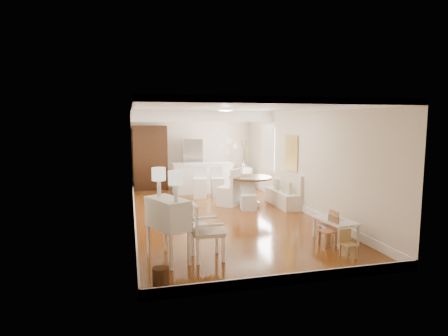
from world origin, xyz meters
name	(u,v)px	position (x,y,z in m)	size (l,w,h in m)	color
room	(219,139)	(0.04, 0.32, 1.98)	(9.00, 9.04, 2.82)	brown
secretary_bureau	(168,230)	(-1.70, -3.05, 0.56)	(0.88, 0.90, 1.13)	white
gustavian_armchair	(208,231)	(-1.00, -3.12, 0.51)	(0.59, 0.59, 1.02)	white
wicker_basket	(161,276)	(-1.91, -3.99, 0.13)	(0.26, 0.26, 0.26)	#4D3118
kids_table	(335,230)	(1.74, -2.80, 0.23)	(0.55, 0.91, 0.46)	white
kids_chair_a	(328,231)	(1.44, -3.01, 0.31)	(0.30, 0.30, 0.62)	#AF784F
kids_chair_b	(328,225)	(1.64, -2.68, 0.31)	(0.30, 0.30, 0.62)	#A7834C
kids_chair_c	(348,244)	(1.48, -3.69, 0.26)	(0.25, 0.25, 0.51)	#AC884E
banquette	(283,189)	(1.99, 0.50, 0.49)	(0.52, 1.60, 0.98)	silver
dining_table	(250,191)	(1.08, 0.77, 0.43)	(1.25, 1.25, 0.85)	#492D17
slip_chair_near	(249,195)	(0.85, 0.25, 0.43)	(0.41, 0.43, 0.87)	white
slip_chair_far	(228,187)	(0.45, 0.93, 0.54)	(0.52, 0.54, 1.09)	white
breakfast_counter	(202,178)	(0.10, 3.10, 0.52)	(2.05, 0.65, 1.03)	white
bar_stool_left	(200,182)	(-0.16, 2.20, 0.51)	(0.41, 0.41, 1.03)	white
bar_stool_right	(217,182)	(0.45, 2.32, 0.49)	(0.39, 0.39, 0.97)	silver
pantry_cabinet	(150,158)	(-1.60, 4.18, 1.15)	(1.20, 0.60, 2.30)	#381E11
fridge	(202,163)	(0.30, 4.15, 0.90)	(0.75, 0.65, 1.80)	silver
sideboard	(244,177)	(1.80, 3.69, 0.39)	(0.36, 0.82, 0.78)	beige
pencil_cup	(334,215)	(1.80, -2.64, 0.51)	(0.13, 0.13, 0.10)	#6BA862
branch_vase	(243,164)	(1.76, 3.72, 0.86)	(0.16, 0.16, 0.17)	white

